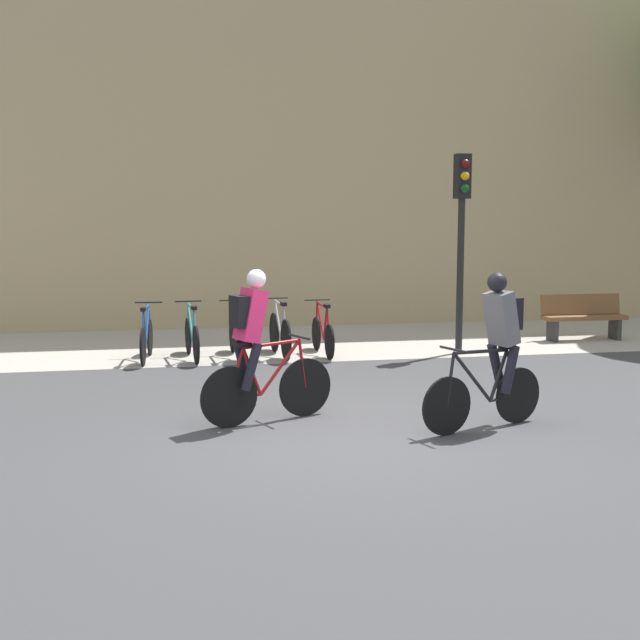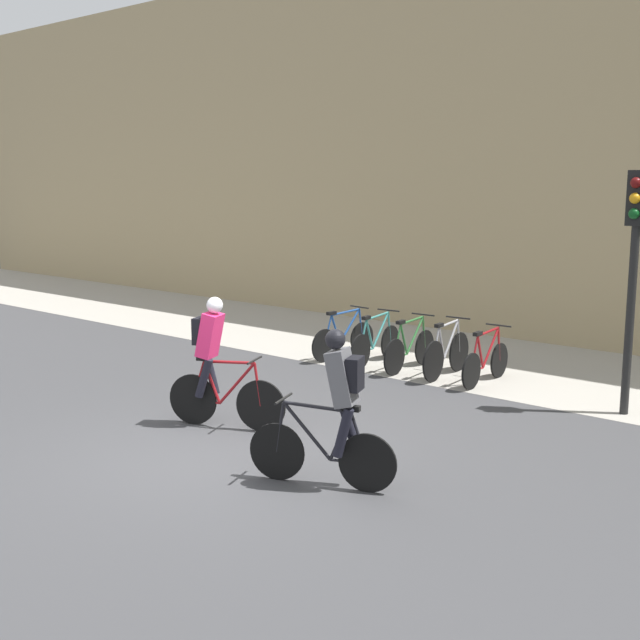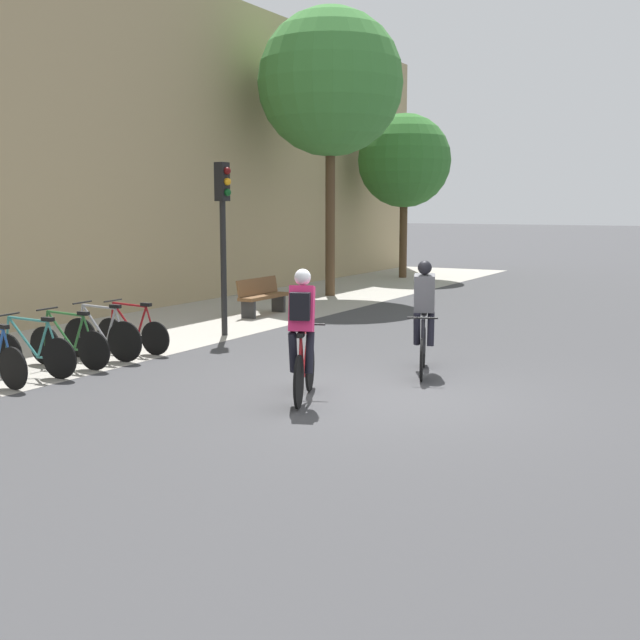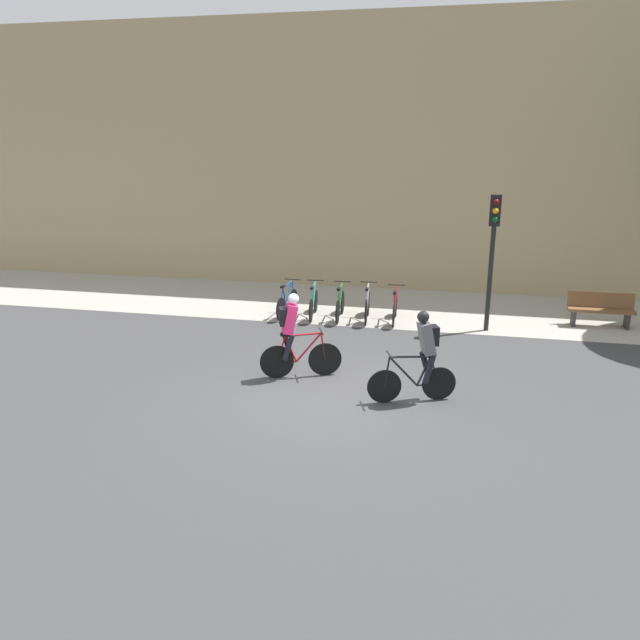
{
  "view_description": "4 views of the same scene",
  "coord_description": "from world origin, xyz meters",
  "views": [
    {
      "loc": [
        -1.89,
        -8.32,
        2.37
      ],
      "look_at": [
        -0.01,
        1.48,
        1.1
      ],
      "focal_mm": 45.0,
      "sensor_mm": 36.0,
      "label": 1
    },
    {
      "loc": [
        6.98,
        -6.42,
        3.31
      ],
      "look_at": [
        -0.29,
        2.2,
        1.35
      ],
      "focal_mm": 45.0,
      "sensor_mm": 36.0,
      "label": 2
    },
    {
      "loc": [
        -9.97,
        -4.56,
        2.62
      ],
      "look_at": [
        1.14,
        1.6,
        0.8
      ],
      "focal_mm": 45.0,
      "sensor_mm": 36.0,
      "label": 3
    },
    {
      "loc": [
        2.19,
        -11.01,
        4.83
      ],
      "look_at": [
        -0.64,
        2.13,
        0.85
      ],
      "focal_mm": 35.0,
      "sensor_mm": 36.0,
      "label": 4
    }
  ],
  "objects": [
    {
      "name": "building_facade",
      "position": [
        0.0,
        9.3,
        4.21
      ],
      "size": [
        44.0,
        0.6,
        8.42
      ],
      "primitive_type": "cube",
      "color": "tan",
      "rests_on": "ground"
    },
    {
      "name": "parked_bike_0",
      "position": [
        -2.25,
        5.21,
        0.39
      ],
      "size": [
        0.46,
        1.65,
        0.95
      ],
      "color": "black",
      "rests_on": "ground"
    },
    {
      "name": "parked_bike_1",
      "position": [
        -1.49,
        5.21,
        0.39
      ],
      "size": [
        0.46,
        1.69,
        0.95
      ],
      "color": "black",
      "rests_on": "ground"
    },
    {
      "name": "parked_bike_3",
      "position": [
        0.01,
        5.22,
        0.41
      ],
      "size": [
        0.46,
        1.65,
        0.98
      ],
      "color": "black",
      "rests_on": "ground"
    },
    {
      "name": "traffic_light_pole",
      "position": [
        3.15,
        4.92,
        2.4
      ],
      "size": [
        0.26,
        0.3,
        3.46
      ],
      "color": "black",
      "rests_on": "ground"
    },
    {
      "name": "bench",
      "position": [
        6.07,
        5.93,
        0.47
      ],
      "size": [
        1.65,
        0.44,
        0.89
      ],
      "color": "brown",
      "rests_on": "ground"
    },
    {
      "name": "parked_bike_2",
      "position": [
        -0.74,
        5.21,
        0.39
      ],
      "size": [
        0.46,
        1.68,
        0.95
      ],
      "color": "black",
      "rests_on": "ground"
    },
    {
      "name": "cyclist_pink",
      "position": [
        -0.9,
        0.73,
        0.95
      ],
      "size": [
        1.61,
        0.7,
        1.79
      ],
      "color": "black",
      "rests_on": "ground"
    },
    {
      "name": "ground",
      "position": [
        0.0,
        0.0,
        0.0
      ],
      "size": [
        200.0,
        200.0,
        0.0
      ],
      "primitive_type": "plane",
      "color": "#3D3D3F"
    },
    {
      "name": "kerb_strip",
      "position": [
        0.0,
        6.75,
        0.0
      ],
      "size": [
        44.0,
        4.5,
        0.01
      ],
      "primitive_type": "cube",
      "color": "#A39E93",
      "rests_on": "ground"
    },
    {
      "name": "cyclist_grey",
      "position": [
        1.75,
        0.07,
        0.95
      ],
      "size": [
        1.62,
        0.68,
        1.77
      ],
      "color": "black",
      "rests_on": "ground"
    },
    {
      "name": "parked_bike_4",
      "position": [
        0.76,
        5.21,
        0.38
      ],
      "size": [
        0.46,
        1.61,
        0.93
      ],
      "color": "black",
      "rests_on": "ground"
    }
  ]
}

